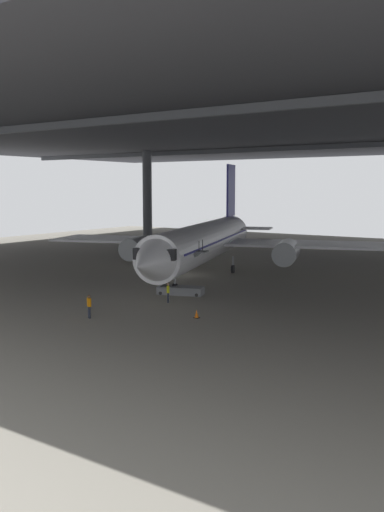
{
  "coord_description": "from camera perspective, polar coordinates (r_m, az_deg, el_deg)",
  "views": [
    {
      "loc": [
        32.64,
        -48.61,
        9.3
      ],
      "look_at": [
        2.7,
        -4.16,
        2.67
      ],
      "focal_mm": 38.96,
      "sensor_mm": 36.0,
      "label": 1
    }
  ],
  "objects": [
    {
      "name": "crew_worker_near_nose",
      "position": [
        40.45,
        -10.52,
        -4.95
      ],
      "size": [
        0.5,
        0.36,
        1.69
      ],
      "color": "#232838",
      "rests_on": "ground_plane"
    },
    {
      "name": "boarding_stairs",
      "position": [
        48.56,
        -1.1,
        -3.09
      ],
      "size": [
        4.57,
        2.7,
        4.81
      ],
      "color": "slate",
      "rests_on": "ground_plane"
    },
    {
      "name": "ground_plane",
      "position": [
        59.29,
        0.08,
        -1.97
      ],
      "size": [
        110.0,
        110.0,
        0.0
      ],
      "primitive_type": "plane",
      "color": "gray"
    },
    {
      "name": "airplane_main",
      "position": [
        58.73,
        1.31,
        1.47
      ],
      "size": [
        37.99,
        38.33,
        12.19
      ],
      "color": "white",
      "rests_on": "ground_plane"
    },
    {
      "name": "hangar_structure",
      "position": [
        70.77,
        6.41,
        12.56
      ],
      "size": [
        121.0,
        99.0,
        16.77
      ],
      "color": "#4C4F54",
      "rests_on": "ground_plane"
    },
    {
      "name": "crew_worker_by_stairs",
      "position": [
        45.1,
        -2.48,
        -3.66
      ],
      "size": [
        0.39,
        0.45,
        1.62
      ],
      "color": "#232838",
      "rests_on": "ground_plane"
    },
    {
      "name": "traffic_cone_orange",
      "position": [
        39.97,
        0.47,
        -5.97
      ],
      "size": [
        0.36,
        0.36,
        0.6
      ],
      "color": "black",
      "rests_on": "ground_plane"
    }
  ]
}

